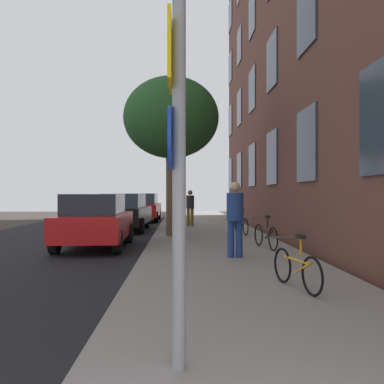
{
  "coord_description": "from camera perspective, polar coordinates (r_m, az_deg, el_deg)",
  "views": [
    {
      "loc": [
        -0.04,
        -0.73,
        1.67
      ],
      "look_at": [
        0.28,
        9.84,
        1.69
      ],
      "focal_mm": 38.38,
      "sensor_mm": 36.0,
      "label": 1
    }
  ],
  "objects": [
    {
      "name": "ground_plane",
      "position": [
        15.99,
        -10.29,
        -6.09
      ],
      "size": [
        41.8,
        41.8,
        0.0
      ],
      "primitive_type": "plane",
      "color": "#332D28"
    },
    {
      "name": "road_asphalt",
      "position": [
        16.43,
        -17.59,
        -5.91
      ],
      "size": [
        7.0,
        38.0,
        0.01
      ],
      "primitive_type": "cube",
      "color": "black",
      "rests_on": "ground"
    },
    {
      "name": "sidewalk",
      "position": [
        15.85,
        2.4,
        -5.93
      ],
      "size": [
        4.2,
        38.0,
        0.12
      ],
      "primitive_type": "cube",
      "color": "gray",
      "rests_on": "ground"
    },
    {
      "name": "sign_post",
      "position": [
        3.64,
        -2.17,
        6.49
      ],
      "size": [
        0.15,
        0.6,
        3.57
      ],
      "color": "gray",
      "rests_on": "sidewalk"
    },
    {
      "name": "traffic_light",
      "position": [
        19.61,
        -2.87,
        3.01
      ],
      "size": [
        0.43,
        0.24,
        3.82
      ],
      "color": "black",
      "rests_on": "sidewalk"
    },
    {
      "name": "tree_near",
      "position": [
        15.12,
        -2.91,
        10.14
      ],
      "size": [
        3.45,
        3.45,
        5.74
      ],
      "color": "brown",
      "rests_on": "sidewalk"
    },
    {
      "name": "bicycle_0",
      "position": [
        6.9,
        14.33,
        -10.15
      ],
      "size": [
        0.5,
        1.53,
        0.89
      ],
      "color": "black",
      "rests_on": "sidewalk"
    },
    {
      "name": "bicycle_1",
      "position": [
        11.68,
        10.2,
        -5.94
      ],
      "size": [
        0.46,
        1.72,
        0.92
      ],
      "color": "black",
      "rests_on": "sidewalk"
    },
    {
      "name": "bicycle_2",
      "position": [
        15.52,
        6.86,
        -4.51
      ],
      "size": [
        0.43,
        1.71,
        0.92
      ],
      "color": "black",
      "rests_on": "sidewalk"
    },
    {
      "name": "pedestrian_0",
      "position": [
        9.87,
        6.0,
        -3.09
      ],
      "size": [
        0.51,
        0.51,
        1.81
      ],
      "color": "navy",
      "rests_on": "sidewalk"
    },
    {
      "name": "pedestrian_1",
      "position": [
        19.29,
        -0.26,
        -1.88
      ],
      "size": [
        0.44,
        0.44,
        1.67
      ],
      "color": "olive",
      "rests_on": "sidewalk"
    },
    {
      "name": "car_0",
      "position": [
        12.68,
        -13.27,
        -3.84
      ],
      "size": [
        1.93,
        4.07,
        1.62
      ],
      "color": "red",
      "rests_on": "road_asphalt"
    },
    {
      "name": "car_1",
      "position": [
        18.15,
        -9.38,
        -2.71
      ],
      "size": [
        2.08,
        4.38,
        1.62
      ],
      "color": "black",
      "rests_on": "road_asphalt"
    },
    {
      "name": "car_2",
      "position": [
        24.01,
        -6.85,
        -2.07
      ],
      "size": [
        1.93,
        4.5,
        1.62
      ],
      "color": "red",
      "rests_on": "road_asphalt"
    }
  ]
}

